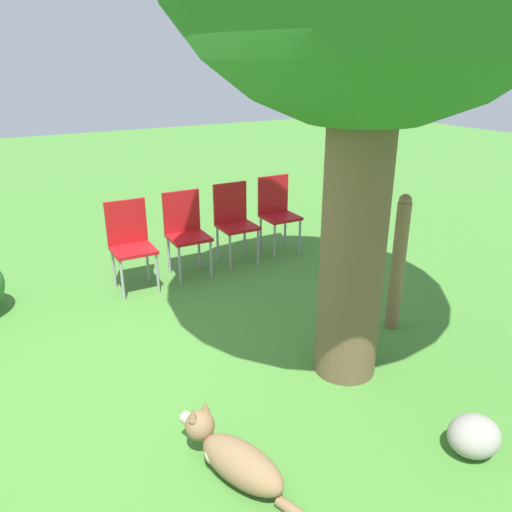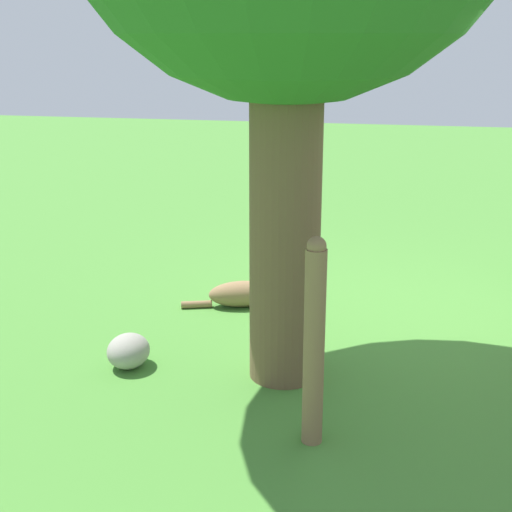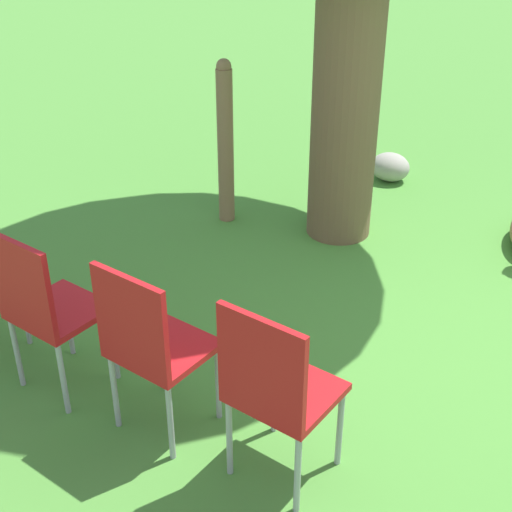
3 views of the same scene
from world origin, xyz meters
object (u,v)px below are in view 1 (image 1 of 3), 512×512
fence_post (398,263)px  red_chair_1 (186,228)px  red_chair_0 (130,240)px  red_chair_2 (234,218)px  red_chair_3 (277,209)px  dog (233,457)px

fence_post → red_chair_1: (-2.16, -1.18, -0.09)m
red_chair_0 → red_chair_2: same height
red_chair_2 → red_chair_3: (-0.07, 0.67, 0.00)m
red_chair_0 → red_chair_2: bearing=97.6°
red_chair_2 → red_chair_3: bearing=97.6°
fence_post → red_chair_1: size_ratio=1.32×
dog → red_chair_2: size_ratio=1.07×
red_chair_2 → fence_post: bearing=14.5°
dog → fence_post: size_ratio=0.81×
fence_post → red_chair_0: bearing=-138.4°
red_chair_2 → red_chair_3: size_ratio=1.00×
dog → red_chair_0: 2.99m
fence_post → dog: bearing=-68.3°
fence_post → red_chair_3: fence_post is taller
red_chair_1 → red_chair_3: size_ratio=1.00×
fence_post → red_chair_0: fence_post is taller
red_chair_1 → dog: bearing=-16.3°
dog → red_chair_3: size_ratio=1.07×
red_chair_1 → red_chair_2: same height
red_chair_1 → fence_post: bearing=30.2°
red_chair_1 → red_chair_2: (-0.07, 0.67, 0.00)m
fence_post → red_chair_0: 2.79m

